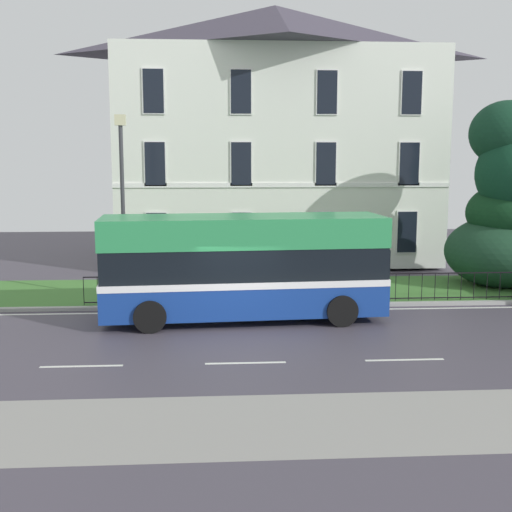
{
  "coord_description": "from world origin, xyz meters",
  "views": [
    {
      "loc": [
        -0.7,
        -17.01,
        4.98
      ],
      "look_at": [
        0.64,
        4.2,
        1.76
      ],
      "focal_mm": 44.91,
      "sensor_mm": 36.0,
      "label": 1
    }
  ],
  "objects": [
    {
      "name": "single_decker_bus",
      "position": [
        0.15,
        2.55,
        1.71
      ],
      "size": [
        8.82,
        3.09,
        3.26
      ],
      "rotation": [
        0.0,
        0.0,
        0.06
      ],
      "color": "navy",
      "rests_on": "ground_plane"
    },
    {
      "name": "iron_verge_railing",
      "position": [
        2.26,
        4.4,
        0.62
      ],
      "size": [
        14.87,
        0.04,
        0.97
      ],
      "color": "black",
      "rests_on": "ground_plane"
    },
    {
      "name": "street_lamp_post",
      "position": [
        -3.89,
        5.23,
        3.78
      ],
      "size": [
        0.36,
        0.24,
        6.35
      ],
      "color": "#333338",
      "rests_on": "ground_plane"
    },
    {
      "name": "georgian_townhouse",
      "position": [
        2.26,
        15.17,
        6.27
      ],
      "size": [
        15.04,
        8.83,
        12.22
      ],
      "color": "silver",
      "rests_on": "ground_plane"
    },
    {
      "name": "evergreen_tree",
      "position": [
        10.54,
        6.96,
        3.09
      ],
      "size": [
        4.35,
        4.35,
        7.19
      ],
      "color": "#423328",
      "rests_on": "ground_plane"
    },
    {
      "name": "litter_bin",
      "position": [
        2.82,
        5.24,
        0.67
      ],
      "size": [
        0.52,
        0.52,
        1.09
      ],
      "color": "black",
      "rests_on": "ground_plane"
    },
    {
      "name": "ground_plane",
      "position": [
        0.0,
        0.91,
        -0.02
      ],
      "size": [
        60.0,
        56.0,
        0.18
      ],
      "color": "#443E4A"
    }
  ]
}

